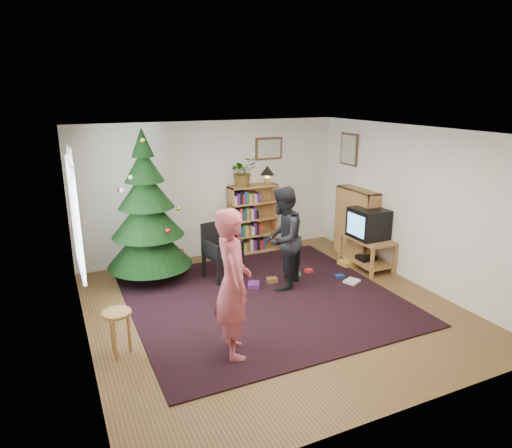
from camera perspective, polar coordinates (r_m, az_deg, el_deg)
name	(u,v)px	position (r m, az deg, el deg)	size (l,w,h in m)	color
floor	(272,308)	(6.69, 2.05, -10.40)	(5.00, 5.00, 0.00)	brown
ceiling	(274,132)	(6.00, 2.30, 11.45)	(5.00, 5.00, 0.00)	white
wall_back	(212,190)	(8.47, -5.52, 4.27)	(5.00, 0.02, 2.50)	silver
wall_front	(400,297)	(4.29, 17.59, -8.69)	(5.00, 0.02, 2.50)	silver
wall_left	(79,251)	(5.61, -21.29, -3.11)	(0.02, 5.00, 2.50)	silver
wall_right	(414,206)	(7.66, 19.11, 2.14)	(0.02, 5.00, 2.50)	silver
rug	(263,299)	(6.93, 0.92, -9.32)	(3.80, 3.60, 0.02)	black
window_pane	(75,217)	(6.12, -21.67, 0.87)	(0.04, 1.20, 1.40)	silver
curtain	(75,204)	(6.80, -21.74, 2.33)	(0.06, 0.35, 1.60)	white
picture_back	(269,149)	(8.77, 1.61, 9.40)	(0.55, 0.03, 0.42)	#4C3319
picture_right	(349,149)	(8.84, 11.57, 9.13)	(0.03, 0.50, 0.60)	#4C3319
christmas_tree	(147,220)	(7.48, -13.42, 0.55)	(1.36, 1.36, 2.48)	#3F2816
bookshelf_back	(253,218)	(8.73, -0.38, 0.77)	(0.95, 0.30, 1.30)	#AB6C3D
bookshelf_right	(356,223)	(8.59, 12.42, 0.12)	(0.30, 0.95, 1.30)	#AB6C3D
tv_stand	(367,249)	(8.25, 13.68, -3.10)	(0.53, 0.96, 0.55)	#AB6C3D
crt_tv	(369,223)	(8.11, 13.88, 0.09)	(0.54, 0.59, 0.51)	black
armchair	(220,248)	(7.58, -4.48, -3.03)	(0.61, 0.61, 0.93)	black
stool	(117,322)	(5.65, -16.94, -11.59)	(0.33, 0.33, 0.56)	#AB6C3D
person_standing	(233,284)	(5.25, -2.91, -7.49)	(0.65, 0.43, 1.79)	#AB444D
person_by_chair	(283,239)	(7.05, 3.34, -1.85)	(0.79, 0.62, 1.63)	black
potted_plant	(243,172)	(8.46, -1.63, 6.56)	(0.49, 0.43, 0.55)	gray
table_lamp	(267,172)	(8.67, 1.43, 6.55)	(0.26, 0.26, 0.35)	#A57F33
floor_clutter	(310,276)	(7.71, 6.83, -6.45)	(2.10, 0.88, 0.08)	#A51E19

